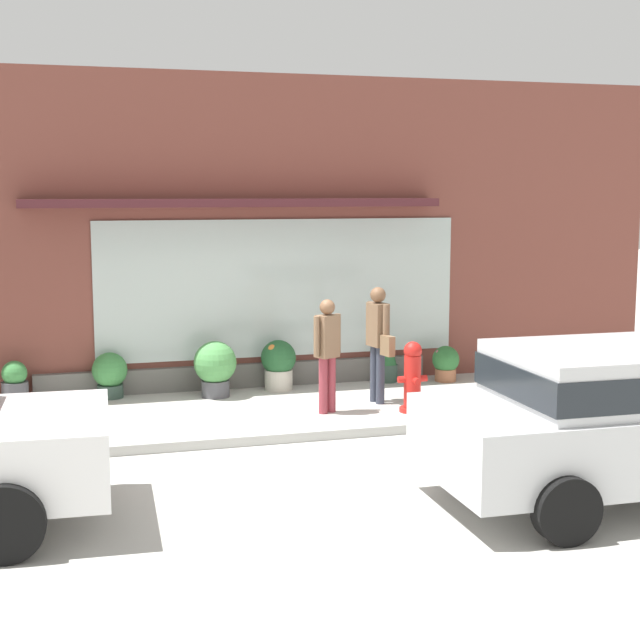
{
  "coord_description": "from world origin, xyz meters",
  "views": [
    {
      "loc": [
        -2.62,
        -10.73,
        3.0
      ],
      "look_at": [
        0.8,
        1.2,
        1.25
      ],
      "focal_mm": 52.0,
      "sensor_mm": 36.0,
      "label": 1
    }
  ],
  "objects_px": {
    "parked_car_silver": "(631,413)",
    "pedestrian_passerby": "(327,348)",
    "potted_plant_corner_tall": "(278,363)",
    "potted_plant_trailing_edge": "(446,362)",
    "fire_hydrant": "(412,377)",
    "pedestrian_with_handbag": "(378,336)",
    "potted_plant_by_entrance": "(15,383)",
    "potted_plant_window_left": "(215,366)",
    "potted_plant_low_front": "(110,374)",
    "potted_plant_window_right": "(387,354)"
  },
  "relations": [
    {
      "from": "pedestrian_with_handbag",
      "to": "potted_plant_by_entrance",
      "type": "relative_size",
      "value": 2.65
    },
    {
      "from": "potted_plant_window_left",
      "to": "pedestrian_with_handbag",
      "type": "bearing_deg",
      "value": -25.59
    },
    {
      "from": "potted_plant_window_left",
      "to": "potted_plant_by_entrance",
      "type": "relative_size",
      "value": 1.31
    },
    {
      "from": "potted_plant_trailing_edge",
      "to": "potted_plant_low_front",
      "type": "distance_m",
      "value": 5.17
    },
    {
      "from": "potted_plant_trailing_edge",
      "to": "potted_plant_corner_tall",
      "type": "xyz_separation_m",
      "value": [
        -2.69,
        0.08,
        0.11
      ]
    },
    {
      "from": "fire_hydrant",
      "to": "potted_plant_low_front",
      "type": "xyz_separation_m",
      "value": [
        -3.9,
        2.02,
        -0.12
      ]
    },
    {
      "from": "parked_car_silver",
      "to": "potted_plant_corner_tall",
      "type": "xyz_separation_m",
      "value": [
        -2.14,
        5.77,
        -0.45
      ]
    },
    {
      "from": "potted_plant_window_right",
      "to": "potted_plant_low_front",
      "type": "height_order",
      "value": "potted_plant_window_right"
    },
    {
      "from": "fire_hydrant",
      "to": "potted_plant_trailing_edge",
      "type": "bearing_deg",
      "value": 54.44
    },
    {
      "from": "parked_car_silver",
      "to": "potted_plant_by_entrance",
      "type": "height_order",
      "value": "parked_car_silver"
    },
    {
      "from": "potted_plant_window_left",
      "to": "potted_plant_by_entrance",
      "type": "height_order",
      "value": "potted_plant_window_left"
    },
    {
      "from": "fire_hydrant",
      "to": "potted_plant_trailing_edge",
      "type": "relative_size",
      "value": 1.73
    },
    {
      "from": "potted_plant_by_entrance",
      "to": "potted_plant_low_front",
      "type": "distance_m",
      "value": 1.31
    },
    {
      "from": "fire_hydrant",
      "to": "parked_car_silver",
      "type": "xyz_separation_m",
      "value": [
        0.71,
        -3.92,
        0.38
      ]
    },
    {
      "from": "potted_plant_window_left",
      "to": "potted_plant_by_entrance",
      "type": "xyz_separation_m",
      "value": [
        -2.79,
        0.28,
        -0.15
      ]
    },
    {
      "from": "potted_plant_by_entrance",
      "to": "potted_plant_window_right",
      "type": "distance_m",
      "value": 5.57
    },
    {
      "from": "potted_plant_corner_tall",
      "to": "parked_car_silver",
      "type": "bearing_deg",
      "value": -69.68
    },
    {
      "from": "pedestrian_with_handbag",
      "to": "potted_plant_window_right",
      "type": "relative_size",
      "value": 1.79
    },
    {
      "from": "pedestrian_with_handbag",
      "to": "potted_plant_trailing_edge",
      "type": "xyz_separation_m",
      "value": [
        1.53,
        1.14,
        -0.66
      ]
    },
    {
      "from": "fire_hydrant",
      "to": "pedestrian_passerby",
      "type": "distance_m",
      "value": 1.23
    },
    {
      "from": "parked_car_silver",
      "to": "potted_plant_window_left",
      "type": "distance_m",
      "value": 6.41
    },
    {
      "from": "potted_plant_window_left",
      "to": "potted_plant_window_right",
      "type": "height_order",
      "value": "potted_plant_window_right"
    },
    {
      "from": "parked_car_silver",
      "to": "potted_plant_corner_tall",
      "type": "bearing_deg",
      "value": 110.98
    },
    {
      "from": "parked_car_silver",
      "to": "pedestrian_passerby",
      "type": "bearing_deg",
      "value": 114.33
    },
    {
      "from": "potted_plant_by_entrance",
      "to": "potted_plant_window_right",
      "type": "bearing_deg",
      "value": 0.44
    },
    {
      "from": "parked_car_silver",
      "to": "potted_plant_trailing_edge",
      "type": "bearing_deg",
      "value": 85.1
    },
    {
      "from": "potted_plant_window_right",
      "to": "potted_plant_by_entrance",
      "type": "bearing_deg",
      "value": -179.56
    },
    {
      "from": "pedestrian_with_handbag",
      "to": "potted_plant_window_left",
      "type": "distance_m",
      "value": 2.44
    },
    {
      "from": "pedestrian_with_handbag",
      "to": "potted_plant_low_front",
      "type": "bearing_deg",
      "value": -122.77
    },
    {
      "from": "pedestrian_with_handbag",
      "to": "pedestrian_passerby",
      "type": "xyz_separation_m",
      "value": [
        -0.86,
        -0.36,
        -0.07
      ]
    },
    {
      "from": "pedestrian_with_handbag",
      "to": "potted_plant_window_right",
      "type": "bearing_deg",
      "value": 143.21
    },
    {
      "from": "potted_plant_window_left",
      "to": "potted_plant_window_right",
      "type": "bearing_deg",
      "value": 6.62
    },
    {
      "from": "potted_plant_trailing_edge",
      "to": "potted_plant_corner_tall",
      "type": "distance_m",
      "value": 2.7
    },
    {
      "from": "potted_plant_low_front",
      "to": "pedestrian_with_handbag",
      "type": "bearing_deg",
      "value": -20.91
    },
    {
      "from": "parked_car_silver",
      "to": "potted_plant_by_entrance",
      "type": "relative_size",
      "value": 6.65
    },
    {
      "from": "parked_car_silver",
      "to": "potted_plant_window_left",
      "type": "xyz_separation_m",
      "value": [
        -3.13,
        5.58,
        -0.4
      ]
    },
    {
      "from": "potted_plant_corner_tall",
      "to": "potted_plant_window_right",
      "type": "distance_m",
      "value": 1.79
    },
    {
      "from": "potted_plant_window_right",
      "to": "potted_plant_low_front",
      "type": "xyz_separation_m",
      "value": [
        -4.26,
        0.04,
        -0.08
      ]
    },
    {
      "from": "parked_car_silver",
      "to": "potted_plant_by_entrance",
      "type": "distance_m",
      "value": 8.35
    },
    {
      "from": "potted_plant_window_left",
      "to": "potted_plant_trailing_edge",
      "type": "bearing_deg",
      "value": 1.7
    },
    {
      "from": "pedestrian_passerby",
      "to": "potted_plant_window_right",
      "type": "relative_size",
      "value": 1.68
    },
    {
      "from": "pedestrian_with_handbag",
      "to": "potted_plant_by_entrance",
      "type": "distance_m",
      "value": 5.16
    },
    {
      "from": "fire_hydrant",
      "to": "potted_plant_window_left",
      "type": "distance_m",
      "value": 2.93
    },
    {
      "from": "potted_plant_trailing_edge",
      "to": "pedestrian_passerby",
      "type": "bearing_deg",
      "value": -147.9
    },
    {
      "from": "potted_plant_corner_tall",
      "to": "potted_plant_low_front",
      "type": "bearing_deg",
      "value": 176.2
    },
    {
      "from": "potted_plant_window_right",
      "to": "potted_plant_low_front",
      "type": "distance_m",
      "value": 4.26
    },
    {
      "from": "pedestrian_passerby",
      "to": "potted_plant_window_left",
      "type": "distance_m",
      "value": 1.95
    },
    {
      "from": "pedestrian_passerby",
      "to": "potted_plant_by_entrance",
      "type": "distance_m",
      "value": 4.45
    },
    {
      "from": "potted_plant_trailing_edge",
      "to": "potted_plant_low_front",
      "type": "relative_size",
      "value": 0.84
    },
    {
      "from": "potted_plant_trailing_edge",
      "to": "potted_plant_by_entrance",
      "type": "relative_size",
      "value": 0.9
    }
  ]
}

